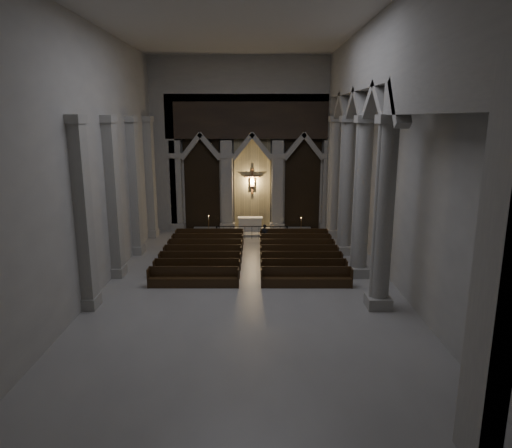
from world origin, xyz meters
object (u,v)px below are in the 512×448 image
Objects in this scene: altar at (250,223)px; pews at (251,257)px; candle_stand_left at (209,231)px; candle_stand_right at (301,231)px; worshipper at (265,234)px; altar_rail at (252,230)px.

altar reaches higher than pews.
candle_stand_right is at bearing -0.28° from candle_stand_left.
worshipper reaches higher than pews.
altar_rail is at bearing -86.11° from altar.
altar is 0.18× the size of pews.
candle_stand_left is at bearing 179.72° from candle_stand_right.
altar_rail is 1.38m from worshipper.
worshipper is (0.83, -1.10, 0.02)m from altar_rail.
altar is 2.16m from altar_rail.
altar_rail is 3.45m from candle_stand_right.
pews is (-0.00, -4.96, -0.31)m from altar_rail.
candle_stand_left reaches higher than candle_stand_right.
pews is (0.15, -7.12, -0.29)m from altar.
altar is 3.75m from candle_stand_right.
altar is 3.11m from candle_stand_left.
pews is 7.61× the size of worshipper.
pews is at bearing -80.02° from worshipper.
candle_stand_right is 6.67m from pews.
altar_rail is at bearing 149.09° from worshipper.
pews is at bearing -63.00° from candle_stand_left.
candle_stand_left is at bearing -154.85° from altar.
worshipper is at bearing 77.86° from pews.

